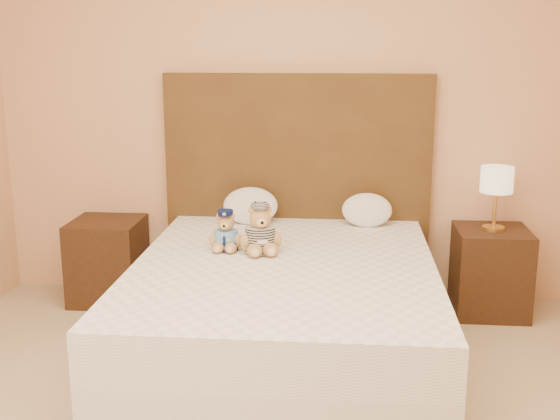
% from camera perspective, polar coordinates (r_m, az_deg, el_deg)
% --- Properties ---
extents(room_walls, '(4.04, 4.52, 2.72)m').
position_cam_1_polar(room_walls, '(2.83, -0.96, 15.76)').
color(room_walls, tan).
rests_on(room_walls, ground).
extents(bed, '(1.60, 2.00, 0.55)m').
position_cam_1_polar(bed, '(3.84, 0.33, -8.24)').
color(bed, white).
rests_on(bed, ground).
extents(headboard, '(1.75, 0.08, 1.50)m').
position_cam_1_polar(headboard, '(4.67, 1.39, 1.80)').
color(headboard, '#4F3617').
rests_on(headboard, ground).
extents(nightstand_left, '(0.45, 0.45, 0.55)m').
position_cam_1_polar(nightstand_left, '(4.83, -13.81, -4.00)').
color(nightstand_left, '#391F12').
rests_on(nightstand_left, ground).
extents(nightstand_right, '(0.45, 0.45, 0.55)m').
position_cam_1_polar(nightstand_right, '(4.67, 16.71, -4.79)').
color(nightstand_right, '#391F12').
rests_on(nightstand_right, ground).
extents(lamp, '(0.20, 0.20, 0.40)m').
position_cam_1_polar(lamp, '(4.53, 17.20, 2.12)').
color(lamp, gold).
rests_on(lamp, nightstand_right).
extents(teddy_police, '(0.20, 0.19, 0.23)m').
position_cam_1_polar(teddy_police, '(3.95, -4.43, -1.66)').
color(teddy_police, '#B57C46').
rests_on(teddy_police, bed).
extents(teddy_prisoner, '(0.30, 0.29, 0.27)m').
position_cam_1_polar(teddy_prisoner, '(3.88, -1.61, -1.56)').
color(teddy_prisoner, '#B57C46').
rests_on(teddy_prisoner, bed).
extents(pillow_left, '(0.35, 0.23, 0.25)m').
position_cam_1_polar(pillow_left, '(4.54, -2.42, 0.49)').
color(pillow_left, white).
rests_on(pillow_left, bed).
extents(pillow_right, '(0.32, 0.21, 0.22)m').
position_cam_1_polar(pillow_right, '(4.50, 7.08, 0.13)').
color(pillow_right, white).
rests_on(pillow_right, bed).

